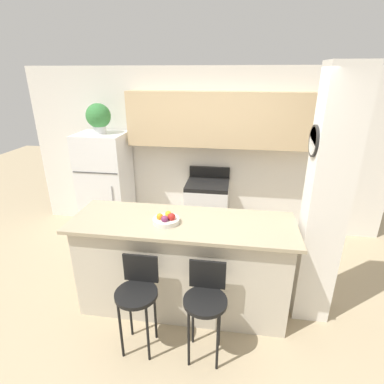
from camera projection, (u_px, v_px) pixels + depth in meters
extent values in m
plane|color=tan|center=(183.00, 304.00, 3.41)|extent=(14.00, 14.00, 0.00)
cube|color=white|center=(204.00, 153.00, 4.72)|extent=(5.60, 0.06, 2.55)
cube|color=tan|center=(222.00, 120.00, 4.30)|extent=(2.76, 0.32, 0.78)
cube|color=silver|center=(210.00, 136.00, 4.44)|extent=(0.71, 0.28, 0.12)
cube|color=white|center=(325.00, 205.00, 2.86)|extent=(0.36, 0.32, 2.55)
cylinder|color=black|center=(314.00, 141.00, 2.65)|extent=(0.02, 0.29, 0.29)
cylinder|color=white|center=(313.00, 141.00, 2.66)|extent=(0.01, 0.25, 0.25)
cube|color=beige|center=(183.00, 266.00, 3.22)|extent=(2.16, 0.64, 1.02)
cube|color=tan|center=(182.00, 223.00, 3.03)|extent=(2.28, 0.76, 0.04)
cube|color=white|center=(108.00, 199.00, 4.85)|extent=(0.72, 0.63, 1.10)
cube|color=white|center=(102.00, 150.00, 4.55)|extent=(0.72, 0.63, 0.52)
cube|color=#333333|center=(95.00, 173.00, 4.35)|extent=(0.69, 0.01, 0.01)
cylinder|color=#B2B2B7|center=(113.00, 205.00, 4.50)|extent=(0.02, 0.02, 0.60)
cube|color=white|center=(207.00, 212.00, 4.69)|extent=(0.64, 0.61, 0.85)
cube|color=black|center=(208.00, 184.00, 4.52)|extent=(0.64, 0.61, 0.06)
cube|color=black|center=(210.00, 172.00, 4.74)|extent=(0.64, 0.04, 0.16)
cube|color=black|center=(205.00, 218.00, 4.39)|extent=(0.38, 0.01, 0.27)
cylinder|color=black|center=(136.00, 294.00, 2.65)|extent=(0.38, 0.38, 0.03)
cube|color=black|center=(141.00, 268.00, 2.74)|extent=(0.33, 0.02, 0.28)
cylinder|color=black|center=(121.00, 331.00, 2.68)|extent=(0.02, 0.02, 0.61)
cylinder|color=black|center=(148.00, 334.00, 2.64)|extent=(0.02, 0.02, 0.61)
cylinder|color=black|center=(130.00, 311.00, 2.90)|extent=(0.02, 0.02, 0.61)
cylinder|color=black|center=(155.00, 313.00, 2.87)|extent=(0.02, 0.02, 0.61)
cylinder|color=black|center=(205.00, 301.00, 2.57)|extent=(0.38, 0.38, 0.03)
cube|color=black|center=(207.00, 274.00, 2.66)|extent=(0.33, 0.02, 0.28)
cylinder|color=black|center=(189.00, 339.00, 2.59)|extent=(0.02, 0.02, 0.61)
cylinder|color=black|center=(218.00, 343.00, 2.56)|extent=(0.02, 0.02, 0.61)
cylinder|color=black|center=(193.00, 318.00, 2.82)|extent=(0.02, 0.02, 0.61)
cylinder|color=black|center=(219.00, 321.00, 2.78)|extent=(0.02, 0.02, 0.61)
cylinder|color=silver|center=(100.00, 129.00, 4.43)|extent=(0.18, 0.18, 0.12)
sphere|color=#387F3D|center=(98.00, 116.00, 4.36)|extent=(0.36, 0.36, 0.36)
cylinder|color=silver|center=(166.00, 221.00, 2.98)|extent=(0.27, 0.27, 0.05)
sphere|color=red|center=(172.00, 217.00, 2.94)|extent=(0.08, 0.08, 0.08)
sphere|color=gold|center=(168.00, 214.00, 3.01)|extent=(0.06, 0.06, 0.06)
sphere|color=orange|center=(160.00, 217.00, 2.95)|extent=(0.07, 0.07, 0.07)
sphere|color=#7A2D56|center=(165.00, 219.00, 2.90)|extent=(0.07, 0.07, 0.07)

